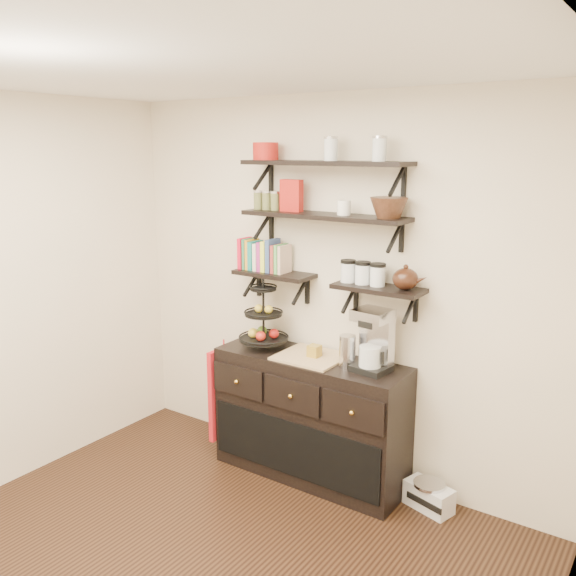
# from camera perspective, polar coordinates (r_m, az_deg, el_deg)

# --- Properties ---
(ceiling) EXTENTS (3.50, 3.50, 0.02)m
(ceiling) POSITION_cam_1_polar(r_m,az_deg,el_deg) (2.88, -14.37, 19.95)
(ceiling) COLOR white
(ceiling) RESTS_ON back_wall
(back_wall) EXTENTS (3.50, 0.02, 2.70)m
(back_wall) POSITION_cam_1_polar(r_m,az_deg,el_deg) (4.34, 4.16, -0.13)
(back_wall) COLOR beige
(back_wall) RESTS_ON ground
(right_wall) EXTENTS (0.02, 3.50, 2.70)m
(right_wall) POSITION_cam_1_polar(r_m,az_deg,el_deg) (2.18, 21.54, -14.74)
(right_wall) COLOR beige
(right_wall) RESTS_ON ground
(shelf_top) EXTENTS (1.20, 0.27, 0.23)m
(shelf_top) POSITION_cam_1_polar(r_m,az_deg,el_deg) (4.12, 3.42, 11.55)
(shelf_top) COLOR black
(shelf_top) RESTS_ON back_wall
(shelf_mid) EXTENTS (1.20, 0.27, 0.23)m
(shelf_mid) POSITION_cam_1_polar(r_m,az_deg,el_deg) (4.14, 3.36, 6.71)
(shelf_mid) COLOR black
(shelf_mid) RESTS_ON back_wall
(shelf_low_left) EXTENTS (0.60, 0.25, 0.23)m
(shelf_low_left) POSITION_cam_1_polar(r_m,az_deg,el_deg) (4.45, -1.27, 1.25)
(shelf_low_left) COLOR black
(shelf_low_left) RESTS_ON back_wall
(shelf_low_right) EXTENTS (0.60, 0.25, 0.23)m
(shelf_low_right) POSITION_cam_1_polar(r_m,az_deg,el_deg) (4.03, 8.49, -0.12)
(shelf_low_right) COLOR black
(shelf_low_right) RESTS_ON back_wall
(cookbooks) EXTENTS (0.40, 0.15, 0.26)m
(cookbooks) POSITION_cam_1_polar(r_m,az_deg,el_deg) (4.46, -1.99, 3.08)
(cookbooks) COLOR red
(cookbooks) RESTS_ON shelf_low_left
(glass_canisters) EXTENTS (0.32, 0.10, 0.13)m
(glass_canisters) POSITION_cam_1_polar(r_m,az_deg,el_deg) (4.06, 7.00, 1.28)
(glass_canisters) COLOR silver
(glass_canisters) RESTS_ON shelf_low_right
(sideboard) EXTENTS (1.40, 0.50, 0.92)m
(sideboard) POSITION_cam_1_polar(r_m,az_deg,el_deg) (4.46, 2.11, -11.97)
(sideboard) COLOR black
(sideboard) RESTS_ON floor
(fruit_stand) EXTENTS (0.36, 0.36, 0.52)m
(fruit_stand) POSITION_cam_1_polar(r_m,az_deg,el_deg) (4.46, -2.24, -3.34)
(fruit_stand) COLOR black
(fruit_stand) RESTS_ON sideboard
(candle) EXTENTS (0.08, 0.08, 0.08)m
(candle) POSITION_cam_1_polar(r_m,az_deg,el_deg) (4.26, 2.48, -5.90)
(candle) COLOR olive
(candle) RESTS_ON sideboard
(coffee_maker) EXTENTS (0.25, 0.24, 0.42)m
(coffee_maker) POSITION_cam_1_polar(r_m,az_deg,el_deg) (4.03, 8.04, -4.94)
(coffee_maker) COLOR black
(coffee_maker) RESTS_ON sideboard
(thermal_carafe) EXTENTS (0.11, 0.11, 0.22)m
(thermal_carafe) POSITION_cam_1_polar(r_m,az_deg,el_deg) (4.09, 5.58, -5.92)
(thermal_carafe) COLOR silver
(thermal_carafe) RESTS_ON sideboard
(apron) EXTENTS (0.04, 0.30, 0.71)m
(apron) POSITION_cam_1_polar(r_m,az_deg,el_deg) (4.76, -6.10, -9.65)
(apron) COLOR #AE1222
(apron) RESTS_ON sideboard
(radio) EXTENTS (0.35, 0.26, 0.19)m
(radio) POSITION_cam_1_polar(r_m,az_deg,el_deg) (4.34, 13.03, -18.41)
(radio) COLOR silver
(radio) RESTS_ON floor
(recipe_box) EXTENTS (0.16, 0.06, 0.22)m
(recipe_box) POSITION_cam_1_polar(r_m,az_deg,el_deg) (4.27, 0.33, 8.65)
(recipe_box) COLOR #A21912
(recipe_box) RESTS_ON shelf_mid
(walnut_bowl) EXTENTS (0.24, 0.24, 0.13)m
(walnut_bowl) POSITION_cam_1_polar(r_m,az_deg,el_deg) (3.91, 9.40, 7.42)
(walnut_bowl) COLOR black
(walnut_bowl) RESTS_ON shelf_mid
(ramekins) EXTENTS (0.09, 0.09, 0.10)m
(ramekins) POSITION_cam_1_polar(r_m,az_deg,el_deg) (4.05, 5.25, 7.49)
(ramekins) COLOR white
(ramekins) RESTS_ON shelf_mid
(teapot) EXTENTS (0.24, 0.19, 0.16)m
(teapot) POSITION_cam_1_polar(r_m,az_deg,el_deg) (3.93, 10.94, 1.01)
(teapot) COLOR black
(teapot) RESTS_ON shelf_low_right
(red_pot) EXTENTS (0.18, 0.18, 0.12)m
(red_pot) POSITION_cam_1_polar(r_m,az_deg,el_deg) (4.38, -2.11, 12.68)
(red_pot) COLOR #A21912
(red_pot) RESTS_ON shelf_top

